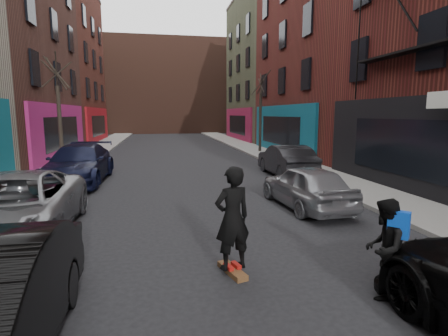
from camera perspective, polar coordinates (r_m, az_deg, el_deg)
name	(u,v)px	position (r m, az deg, el deg)	size (l,w,h in m)	color
sidewalk_left	(100,147)	(31.73, -19.62, 3.21)	(2.50, 84.00, 0.13)	gray
sidewalk_right	(242,145)	(32.22, 2.94, 3.79)	(2.50, 84.00, 0.13)	gray
buildings_right	(436,17)	(23.23, 31.37, 20.31)	(12.00, 56.00, 16.00)	#45261D
building_far	(166,88)	(57.37, -9.52, 12.82)	(40.00, 10.00, 14.00)	#47281E
tree_left_far	(59,104)	(19.84, -25.39, 9.41)	(2.00, 2.00, 6.50)	black
tree_right_far	(261,105)	(26.29, 5.98, 10.18)	(2.00, 2.00, 6.80)	black
parked_left_far	(11,208)	(9.37, -31.40, -5.58)	(2.54, 5.51, 1.53)	gray
parked_left_end	(79,164)	(15.99, -22.59, 0.64)	(2.24, 5.52, 1.60)	black
parked_right_far	(306,186)	(11.11, 13.25, -2.87)	(1.61, 4.00, 1.36)	gray
parked_right_end	(286,160)	(16.63, 10.10, 1.24)	(1.55, 4.45, 1.47)	black
skateboard	(232,271)	(6.66, 1.36, -16.40)	(0.22, 0.80, 0.10)	brown
skateboarder	(232,218)	(6.30, 1.39, -8.20)	(0.69, 0.45, 1.89)	black
pedestrian	(384,248)	(6.16, 24.71, -11.77)	(0.98, 0.97, 1.60)	black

